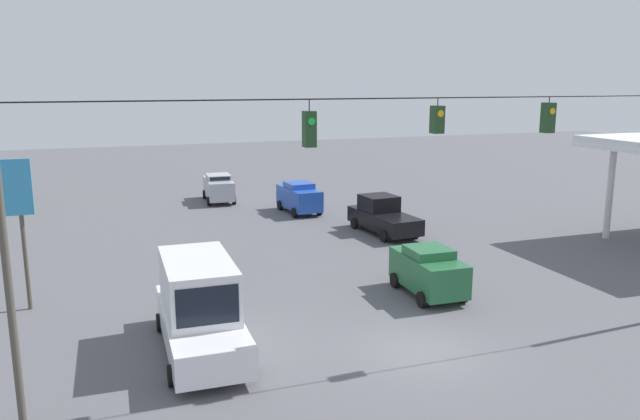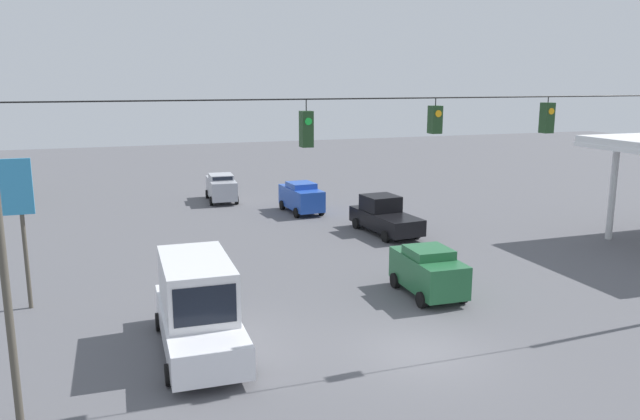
% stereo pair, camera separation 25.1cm
% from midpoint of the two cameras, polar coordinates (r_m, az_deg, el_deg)
% --- Properties ---
extents(ground_plane, '(140.00, 140.00, 0.00)m').
position_cam_midpoint_polar(ground_plane, '(21.10, 9.01, -12.69)').
color(ground_plane, '#56565B').
extents(overhead_signal_span, '(23.88, 0.38, 8.78)m').
position_cam_midpoint_polar(overhead_signal_span, '(19.17, 10.02, 1.90)').
color(overhead_signal_span, '#4C473D').
rests_on(overhead_signal_span, ground_plane).
extents(sedan_green_crossing_near, '(2.10, 3.92, 2.01)m').
position_cam_midpoint_polar(sedan_green_crossing_near, '(26.02, 9.59, -5.46)').
color(sedan_green_crossing_near, '#236038').
rests_on(sedan_green_crossing_near, ground_plane).
extents(box_truck_white_parked_shoulder, '(2.64, 6.55, 3.02)m').
position_cam_midpoint_polar(box_truck_white_parked_shoulder, '(20.90, -11.30, -8.62)').
color(box_truck_white_parked_shoulder, silver).
rests_on(box_truck_white_parked_shoulder, ground_plane).
extents(sedan_blue_oncoming_deep, '(2.20, 4.26, 2.03)m').
position_cam_midpoint_polar(sedan_blue_oncoming_deep, '(41.46, -2.10, 1.19)').
color(sedan_blue_oncoming_deep, '#234CB2').
rests_on(sedan_blue_oncoming_deep, ground_plane).
extents(sedan_silver_withflow_deep, '(2.20, 4.43, 1.99)m').
position_cam_midpoint_polar(sedan_silver_withflow_deep, '(45.89, -9.41, 2.06)').
color(sedan_silver_withflow_deep, '#A8AAB2').
rests_on(sedan_silver_withflow_deep, ground_plane).
extents(pickup_truck_black_oncoming_far, '(2.60, 5.47, 2.12)m').
position_cam_midpoint_polar(pickup_truck_black_oncoming_far, '(36.14, 5.57, -0.57)').
color(pickup_truck_black_oncoming_far, black).
rests_on(pickup_truck_black_oncoming_far, ground_plane).
extents(traffic_cone_nearest, '(0.43, 0.43, 0.63)m').
position_cam_midpoint_polar(traffic_cone_nearest, '(22.66, -11.83, -10.16)').
color(traffic_cone_nearest, orange).
rests_on(traffic_cone_nearest, ground_plane).
extents(traffic_cone_second, '(0.43, 0.43, 0.63)m').
position_cam_midpoint_polar(traffic_cone_second, '(24.96, -13.19, -8.14)').
color(traffic_cone_second, orange).
rests_on(traffic_cone_second, ground_plane).
extents(traffic_cone_third, '(0.43, 0.43, 0.63)m').
position_cam_midpoint_polar(traffic_cone_third, '(27.33, -13.85, -6.40)').
color(traffic_cone_third, orange).
rests_on(traffic_cone_third, ground_plane).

